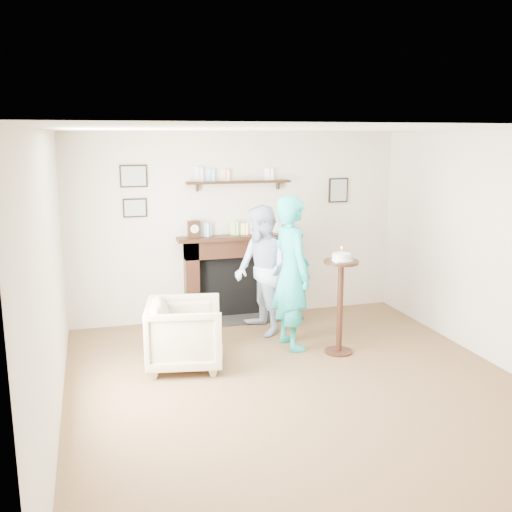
% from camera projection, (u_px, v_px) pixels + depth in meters
% --- Properties ---
extents(ground, '(5.00, 5.00, 0.00)m').
position_uv_depth(ground, '(303.00, 391.00, 5.58)').
color(ground, brown).
rests_on(ground, ground).
extents(room_shell, '(4.54, 5.02, 2.52)m').
position_uv_depth(room_shell, '(281.00, 217.00, 5.89)').
color(room_shell, beige).
rests_on(room_shell, ground).
extents(armchair, '(0.93, 0.91, 0.73)m').
position_uv_depth(armchair, '(186.00, 366.00, 6.18)').
color(armchair, tan).
rests_on(armchair, ground).
extents(man, '(0.73, 0.87, 1.62)m').
position_uv_depth(man, '(262.00, 332.00, 7.23)').
color(man, silver).
rests_on(man, ground).
extents(woman, '(0.50, 0.70, 1.79)m').
position_uv_depth(woman, '(291.00, 346.00, 6.75)').
color(woman, '#1DA9A8').
rests_on(woman, ground).
extents(pedestal_table, '(0.39, 0.39, 1.24)m').
position_uv_depth(pedestal_table, '(340.00, 288.00, 6.41)').
color(pedestal_table, black).
rests_on(pedestal_table, ground).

